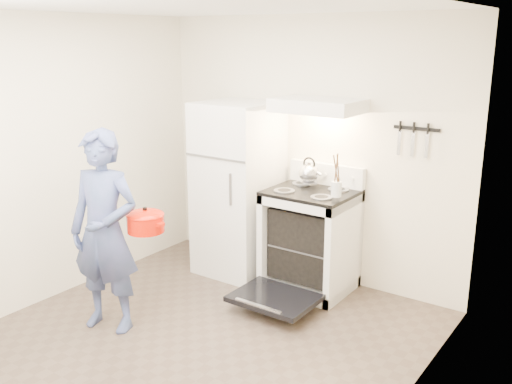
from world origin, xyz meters
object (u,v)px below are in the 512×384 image
stove_body (310,242)px  tea_kettle (309,172)px  person (105,232)px  dutch_oven (146,223)px  refrigerator (238,189)px

stove_body → tea_kettle: tea_kettle is taller
person → dutch_oven: person is taller
refrigerator → person: 1.56m
stove_body → tea_kettle: (-0.09, 0.11, 0.63)m
stove_body → person: 1.88m
refrigerator → tea_kettle: size_ratio=6.13×
refrigerator → person: size_ratio=1.05×
refrigerator → stove_body: 0.90m
dutch_oven → person: bearing=-139.2°
stove_body → dutch_oven: bearing=-117.7°
refrigerator → stove_body: bearing=1.8°
tea_kettle → person: person is taller
tea_kettle → dutch_oven: size_ratio=0.76×
tea_kettle → refrigerator: bearing=-169.2°
refrigerator → stove_body: refrigerator is taller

